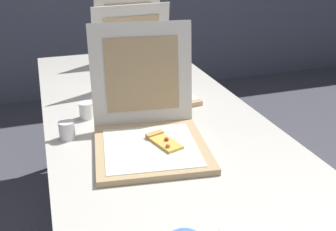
# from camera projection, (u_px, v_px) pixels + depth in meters

# --- Properties ---
(table) EXTENTS (0.87, 2.09, 0.74)m
(table) POSITION_uv_depth(u_px,v_px,m) (152.00, 125.00, 1.65)
(table) COLOR beige
(table) RESTS_ON ground
(pizza_box_front) EXTENTS (0.44, 0.49, 0.40)m
(pizza_box_front) POSITION_uv_depth(u_px,v_px,m) (149.00, 130.00, 1.37)
(pizza_box_front) COLOR tan
(pizza_box_front) RESTS_ON table
(pizza_box_middle) EXTENTS (0.43, 0.43, 0.40)m
(pizza_box_middle) POSITION_uv_depth(u_px,v_px,m) (143.00, 84.00, 1.81)
(pizza_box_middle) COLOR tan
(pizza_box_middle) RESTS_ON table
(pizza_box_back) EXTENTS (0.39, 0.39, 0.40)m
(pizza_box_back) POSITION_uv_depth(u_px,v_px,m) (134.00, 57.00, 2.22)
(pizza_box_back) COLOR tan
(pizza_box_back) RESTS_ON table
(cup_white_near_center) EXTENTS (0.06, 0.06, 0.07)m
(cup_white_near_center) POSITION_uv_depth(u_px,v_px,m) (67.00, 130.00, 1.42)
(cup_white_near_center) COLOR white
(cup_white_near_center) RESTS_ON table
(cup_white_mid) EXTENTS (0.06, 0.06, 0.07)m
(cup_white_mid) POSITION_uv_depth(u_px,v_px,m) (86.00, 110.00, 1.58)
(cup_white_mid) COLOR white
(cup_white_mid) RESTS_ON table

